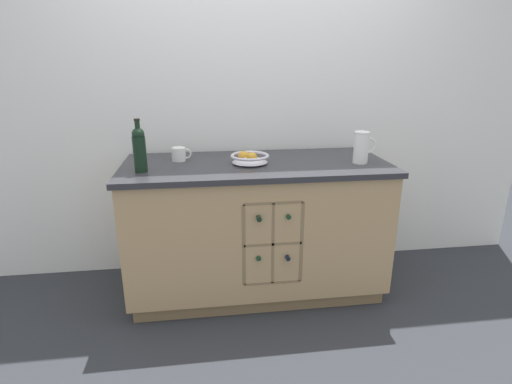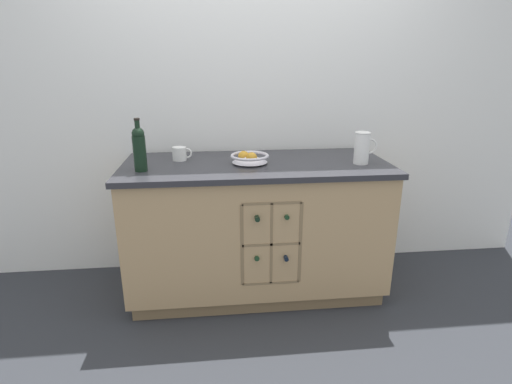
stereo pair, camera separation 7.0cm
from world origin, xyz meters
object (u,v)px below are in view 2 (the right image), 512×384
Objects in this scene: fruit_bowl at (249,158)px; standing_wine_bottle at (139,148)px; white_pitcher at (362,147)px; ceramic_mug at (180,154)px.

standing_wine_bottle reaches higher than fruit_bowl.
white_pitcher is 1.59× the size of ceramic_mug.
fruit_bowl is 0.78× the size of standing_wine_bottle.
standing_wine_bottle is (-0.66, -0.11, 0.10)m from fruit_bowl.
standing_wine_bottle is at bearing -170.46° from fruit_bowl.
ceramic_mug is 0.34m from standing_wine_bottle.
ceramic_mug is at bearing 169.58° from white_pitcher.
white_pitcher is at bearing -6.25° from fruit_bowl.
ceramic_mug is at bearing 163.18° from fruit_bowl.
standing_wine_bottle is at bearing -130.74° from ceramic_mug.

